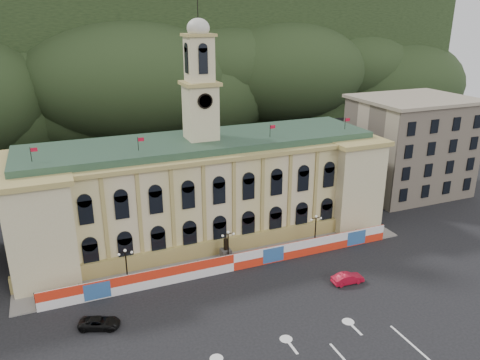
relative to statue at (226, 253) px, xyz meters
name	(u,v)px	position (x,y,z in m)	size (l,w,h in m)	color
ground	(284,336)	(0.00, -18.00, -1.19)	(260.00, 260.00, 0.00)	black
hill_ridge	(112,59)	(0.03, 103.99, 18.30)	(230.00, 80.00, 64.00)	black
city_hall	(203,187)	(0.00, 9.63, 6.66)	(56.20, 17.60, 37.10)	beige
side_building_right	(410,145)	(43.00, 12.93, 8.14)	(21.00, 17.00, 18.60)	#C1AD95
hoarding_fence	(234,262)	(0.06, -2.93, 0.06)	(50.00, 0.44, 2.50)	red
pavement	(226,261)	(0.00, -0.25, -1.11)	(56.00, 5.50, 0.16)	slate
statue	(226,253)	(0.00, 0.00, 0.00)	(1.40, 1.40, 3.72)	#595651
lamp_left	(126,264)	(-14.00, -1.00, 1.89)	(1.96, 0.44, 5.15)	black
lamp_center	(228,244)	(0.00, -1.00, 1.89)	(1.96, 0.44, 5.15)	black
lamp_right	(316,228)	(14.00, -1.00, 1.89)	(1.96, 0.44, 5.15)	black
red_sedan	(348,278)	(12.64, -11.59, -0.48)	(4.37, 1.73, 1.42)	#AB0C22
black_suv	(100,323)	(-18.44, -8.81, -0.55)	(5.01, 3.60, 1.27)	black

